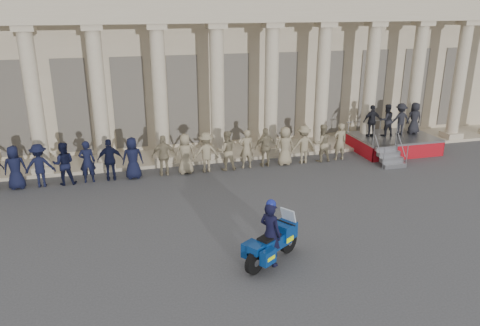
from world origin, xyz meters
The scene contains 6 objects.
ground centered at (0.00, 0.00, 0.00)m, with size 90.00×90.00×0.00m, color #3C3C3E.
building centered at (0.00, 14.74, 4.52)m, with size 40.00×12.50×9.00m.
officer_rank centered at (-3.89, 6.52, 0.90)m, with size 22.33×0.68×1.79m.
reviewing_stand centered at (10.11, 7.08, 1.25)m, with size 3.89×3.82×2.38m.
motorcycle centered at (0.80, -1.53, 0.63)m, with size 1.96×1.56×1.45m.
rider centered at (0.70, -1.60, 0.99)m, with size 0.77×0.84×2.01m.
Camera 1 is at (-3.18, -12.78, 7.13)m, focal length 35.00 mm.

